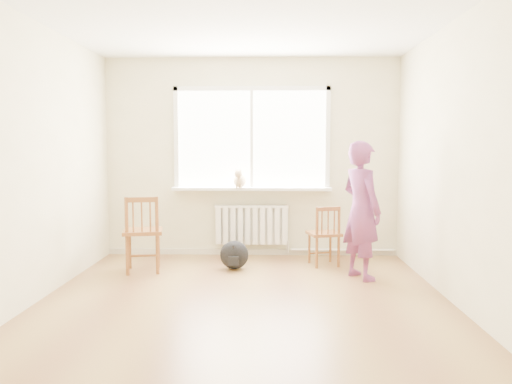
# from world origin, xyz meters

# --- Properties ---
(floor) EXTENTS (4.50, 4.50, 0.00)m
(floor) POSITION_xyz_m (0.00, 0.00, 0.00)
(floor) COLOR olive
(floor) RESTS_ON ground
(ceiling) EXTENTS (4.50, 4.50, 0.00)m
(ceiling) POSITION_xyz_m (0.00, 0.00, 2.70)
(ceiling) COLOR white
(ceiling) RESTS_ON back_wall
(back_wall) EXTENTS (4.00, 0.01, 2.70)m
(back_wall) POSITION_xyz_m (0.00, 2.25, 1.35)
(back_wall) COLOR beige
(back_wall) RESTS_ON ground
(window) EXTENTS (2.12, 0.05, 1.42)m
(window) POSITION_xyz_m (0.00, 2.22, 1.66)
(window) COLOR white
(window) RESTS_ON back_wall
(windowsill) EXTENTS (2.15, 0.22, 0.04)m
(windowsill) POSITION_xyz_m (0.00, 2.14, 0.93)
(windowsill) COLOR white
(windowsill) RESTS_ON back_wall
(radiator) EXTENTS (1.00, 0.12, 0.55)m
(radiator) POSITION_xyz_m (0.00, 2.16, 0.44)
(radiator) COLOR white
(radiator) RESTS_ON back_wall
(heating_pipe) EXTENTS (1.40, 0.04, 0.04)m
(heating_pipe) POSITION_xyz_m (1.25, 2.19, 0.08)
(heating_pipe) COLOR silver
(heating_pipe) RESTS_ON back_wall
(baseboard) EXTENTS (4.00, 0.03, 0.08)m
(baseboard) POSITION_xyz_m (0.00, 2.23, 0.04)
(baseboard) COLOR beige
(baseboard) RESTS_ON ground
(chair_left) EXTENTS (0.53, 0.51, 0.92)m
(chair_left) POSITION_xyz_m (-1.26, 1.23, 0.46)
(chair_left) COLOR brown
(chair_left) RESTS_ON floor
(chair_right) EXTENTS (0.45, 0.44, 0.76)m
(chair_right) POSITION_xyz_m (0.94, 1.60, 0.38)
(chair_right) COLOR brown
(chair_right) RESTS_ON floor
(person) EXTENTS (0.60, 0.68, 1.56)m
(person) POSITION_xyz_m (1.28, 1.02, 0.78)
(person) COLOR #AC395E
(person) RESTS_ON floor
(cat) EXTENTS (0.20, 0.39, 0.26)m
(cat) POSITION_xyz_m (-0.16, 2.05, 1.06)
(cat) COLOR beige
(cat) RESTS_ON windowsill
(backpack) EXTENTS (0.37, 0.29, 0.35)m
(backpack) POSITION_xyz_m (-0.19, 1.41, 0.18)
(backpack) COLOR black
(backpack) RESTS_ON floor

